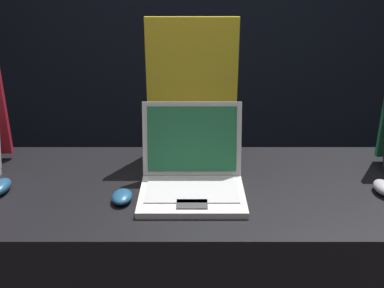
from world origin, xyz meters
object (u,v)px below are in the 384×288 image
at_px(laptop_middle, 193,172).
at_px(mouse_middle, 122,197).
at_px(mouse_back, 383,188).
at_px(promo_stand_middle, 193,92).
at_px(mouse_front, 1,187).

bearing_deg(laptop_middle, mouse_middle, -160.36).
height_order(mouse_middle, mouse_back, mouse_back).
relative_size(laptop_middle, mouse_middle, 3.56).
bearing_deg(mouse_back, laptop_middle, 177.76).
xyz_separation_m(promo_stand_middle, mouse_back, (0.62, -0.32, -0.23)).
distance_m(promo_stand_middle, mouse_back, 0.74).
relative_size(mouse_middle, mouse_back, 0.96).
xyz_separation_m(mouse_front, mouse_back, (1.25, -0.01, 0.00)).
height_order(promo_stand_middle, mouse_back, promo_stand_middle).
xyz_separation_m(laptop_middle, promo_stand_middle, (0.00, 0.30, 0.19)).
bearing_deg(laptop_middle, mouse_back, -2.24).
relative_size(laptop_middle, mouse_back, 3.43).
bearing_deg(mouse_back, mouse_middle, -176.24).
distance_m(laptop_middle, mouse_back, 0.62).
bearing_deg(promo_stand_middle, mouse_middle, -120.67).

